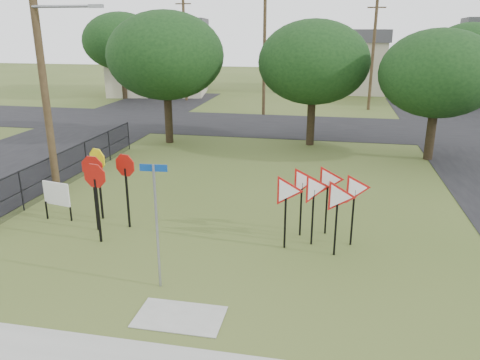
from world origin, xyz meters
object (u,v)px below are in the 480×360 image
street_name_sign (157,219)px  info_board (57,195)px  yield_sign_cluster (320,190)px  stop_sign_cluster (103,175)px

street_name_sign → info_board: street_name_sign is taller
info_board → street_name_sign: bearing=-35.0°
street_name_sign → yield_sign_cluster: size_ratio=1.10×
stop_sign_cluster → info_board: (-1.99, 0.38, -0.96)m
yield_sign_cluster → street_name_sign: bearing=-139.1°
yield_sign_cluster → info_board: bearing=179.1°
info_board → yield_sign_cluster: bearing=-0.9°
street_name_sign → info_board: bearing=145.0°
stop_sign_cluster → yield_sign_cluster: stop_sign_cluster is taller
street_name_sign → stop_sign_cluster: 4.27m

